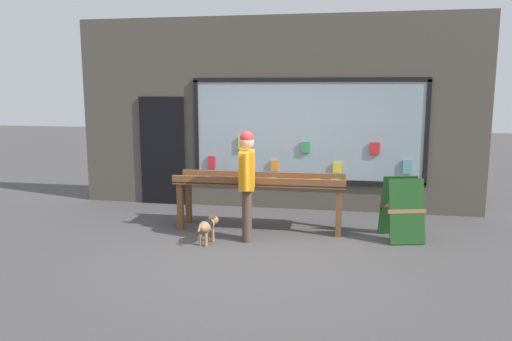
% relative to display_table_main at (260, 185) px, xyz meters
% --- Properties ---
extents(ground_plane, '(40.00, 40.00, 0.00)m').
position_rel_display_table_main_xyz_m(ground_plane, '(-0.00, -0.86, -0.72)').
color(ground_plane, '#474444').
extents(shopfront_facade, '(7.60, 0.29, 3.57)m').
position_rel_display_table_main_xyz_m(shopfront_facade, '(0.00, 1.54, 1.04)').
color(shopfront_facade, '#4C473D').
rests_on(shopfront_facade, ground_plane).
extents(display_table_main, '(2.74, 0.67, 0.90)m').
position_rel_display_table_main_xyz_m(display_table_main, '(0.00, 0.00, 0.00)').
color(display_table_main, brown).
rests_on(display_table_main, ground_plane).
extents(person_browsing, '(0.29, 0.65, 1.65)m').
position_rel_display_table_main_xyz_m(person_browsing, '(-0.08, -0.63, 0.24)').
color(person_browsing, '#4C382D').
rests_on(person_browsing, ground_plane).
extents(small_dog, '(0.25, 0.58, 0.39)m').
position_rel_display_table_main_xyz_m(small_dog, '(-0.63, -0.88, -0.45)').
color(small_dog, '#99724C').
rests_on(small_dog, ground_plane).
extents(sandwich_board_sign, '(0.66, 0.74, 0.95)m').
position_rel_display_table_main_xyz_m(sandwich_board_sign, '(2.20, -0.15, -0.24)').
color(sandwich_board_sign, '#193F19').
rests_on(sandwich_board_sign, ground_plane).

